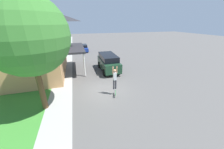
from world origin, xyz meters
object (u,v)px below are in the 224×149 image
Objects in this scene: car_down_street at (83,48)px; skateboarder at (115,78)px; lawn_tree_far at (46,30)px; suv_parked at (108,62)px; skateboard at (115,93)px; lawn_tree_near at (28,36)px.

car_down_street is 2.24× the size of skateboarder.
lawn_tree_far is 3.46× the size of skateboarder.
skateboard is (-0.97, -5.87, -0.84)m from suv_parked.
skateboard is (1.16, -18.47, -0.38)m from car_down_street.
lawn_tree_far is at bearing 94.48° from lawn_tree_near.
skateboard is (5.26, 0.20, -4.70)m from lawn_tree_near.
suv_parked is (6.23, 6.07, -3.86)m from lawn_tree_near.
skateboard is at bearing -99.39° from suv_parked.
lawn_tree_near is at bearing -102.37° from car_down_street.
lawn_tree_far is 8.79m from suv_parked.
lawn_tree_far is at bearing 121.83° from skateboard.
lawn_tree_near reaches higher than lawn_tree_far.
car_down_street is 18.33m from skateboarder.
skateboarder is at bearing -86.36° from car_down_street.
lawn_tree_near reaches higher than skateboard.
lawn_tree_near is 9.65× the size of skateboard.
lawn_tree_near is 1.54× the size of suv_parked.
skateboarder is at bearing -99.70° from suv_parked.
skateboard is at bearing 2.19° from lawn_tree_near.
skateboarder is (5.26, 0.39, -3.39)m from lawn_tree_near.
lawn_tree_near reaches higher than skateboarder.
skateboard is at bearing -90.10° from skateboarder.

